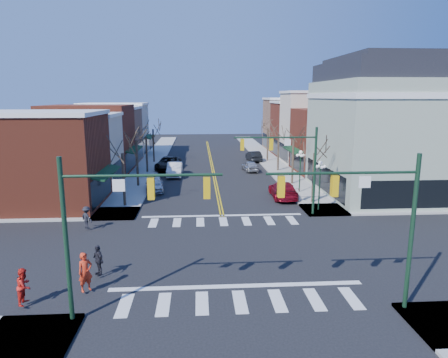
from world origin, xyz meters
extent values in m
plane|color=black|center=(0.00, 0.00, 0.00)|extent=(160.00, 160.00, 0.00)
cube|color=#9E9B93|center=(-8.75, 20.00, 0.07)|extent=(3.50, 70.00, 0.15)
cube|color=#9E9B93|center=(8.75, 20.00, 0.07)|extent=(3.50, 70.00, 0.15)
cube|color=maroon|center=(-15.50, 11.75, 4.00)|extent=(10.00, 8.50, 8.00)
cube|color=beige|center=(-15.50, 19.50, 3.75)|extent=(10.00, 7.00, 7.50)
cube|color=maroon|center=(-15.50, 27.50, 4.25)|extent=(10.00, 9.00, 8.50)
cube|color=#9F7158|center=(-15.50, 35.75, 3.90)|extent=(10.00, 7.50, 7.80)
cube|color=beige|center=(-15.50, 43.50, 4.10)|extent=(10.00, 8.00, 8.20)
cube|color=maroon|center=(15.50, 25.75, 4.00)|extent=(10.00, 8.50, 8.00)
cube|color=beige|center=(15.50, 33.50, 5.00)|extent=(10.00, 7.00, 10.00)
cube|color=maroon|center=(15.50, 41.00, 4.25)|extent=(10.00, 8.00, 8.50)
cube|color=#9F7158|center=(15.50, 49.00, 4.50)|extent=(10.00, 8.00, 9.00)
cube|color=#97A48E|center=(16.50, 14.50, 5.50)|extent=(12.00, 14.00, 11.00)
cube|color=white|center=(16.50, 14.50, 9.60)|extent=(12.25, 14.25, 0.50)
cube|color=black|center=(16.50, 14.50, 11.90)|extent=(11.40, 13.40, 1.80)
cube|color=black|center=(16.50, 14.50, 13.00)|extent=(9.80, 11.80, 0.60)
cylinder|color=#14331E|center=(-7.40, -7.40, 3.60)|extent=(0.20, 0.20, 7.20)
cylinder|color=#14331E|center=(-4.15, -7.40, 6.40)|extent=(6.50, 0.12, 0.12)
cube|color=gold|center=(-3.83, -7.40, 5.85)|extent=(0.28, 0.28, 0.90)
cube|color=gold|center=(-1.55, -7.40, 5.85)|extent=(0.28, 0.28, 0.90)
cylinder|color=#14331E|center=(7.40, -7.40, 3.60)|extent=(0.20, 0.20, 7.20)
cylinder|color=#14331E|center=(4.15, -7.40, 6.40)|extent=(6.50, 0.12, 0.12)
cube|color=gold|center=(3.83, -7.40, 5.85)|extent=(0.28, 0.28, 0.90)
cube|color=gold|center=(1.55, -7.40, 5.85)|extent=(0.28, 0.28, 0.90)
cylinder|color=#14331E|center=(7.40, 7.40, 3.60)|extent=(0.20, 0.20, 7.20)
cylinder|color=#14331E|center=(4.15, 7.40, 6.40)|extent=(6.50, 0.12, 0.12)
cube|color=gold|center=(3.83, 7.40, 5.85)|extent=(0.28, 0.28, 0.90)
cube|color=gold|center=(1.55, 7.40, 5.85)|extent=(0.28, 0.28, 0.90)
cylinder|color=#14331E|center=(8.20, 8.50, 2.00)|extent=(0.12, 0.12, 4.00)
sphere|color=white|center=(8.20, 8.50, 4.15)|extent=(0.36, 0.36, 0.36)
cylinder|color=#14331E|center=(8.20, 15.00, 2.00)|extent=(0.12, 0.12, 4.00)
sphere|color=white|center=(8.20, 15.00, 4.15)|extent=(0.36, 0.36, 0.36)
cylinder|color=#382B21|center=(-8.40, 11.00, 2.38)|extent=(0.24, 0.24, 4.76)
cylinder|color=#382B21|center=(-8.40, 19.00, 2.52)|extent=(0.24, 0.24, 5.04)
cylinder|color=#382B21|center=(-8.40, 27.00, 2.27)|extent=(0.24, 0.24, 4.55)
cylinder|color=#382B21|center=(-8.40, 35.00, 2.45)|extent=(0.24, 0.24, 4.90)
cylinder|color=#382B21|center=(8.40, 11.00, 2.31)|extent=(0.24, 0.24, 4.62)
cylinder|color=#382B21|center=(8.40, 19.00, 2.59)|extent=(0.24, 0.24, 5.18)
cylinder|color=#382B21|center=(8.40, 27.00, 2.42)|extent=(0.24, 0.24, 4.83)
cylinder|color=#382B21|center=(8.40, 35.00, 2.48)|extent=(0.24, 0.24, 4.97)
imported|color=silver|center=(-6.40, 16.76, 0.74)|extent=(2.24, 4.53, 1.48)
imported|color=silver|center=(-4.80, 24.63, 0.82)|extent=(1.76, 5.00, 1.65)
imported|color=black|center=(-5.89, 29.08, 0.85)|extent=(3.43, 6.35, 1.69)
imported|color=maroon|center=(6.15, 13.19, 0.79)|extent=(2.33, 5.46, 1.57)
imported|color=#AAABAF|center=(4.80, 27.30, 0.68)|extent=(2.05, 4.17, 1.37)
imported|color=black|center=(6.40, 35.35, 0.77)|extent=(2.06, 4.80, 1.54)
imported|color=red|center=(-7.47, -4.87, 1.13)|extent=(0.85, 0.82, 1.96)
imported|color=red|center=(-9.94, -5.96, 1.01)|extent=(0.67, 0.85, 1.73)
imported|color=black|center=(-7.30, -3.06, 0.98)|extent=(0.94, 1.00, 1.66)
imported|color=black|center=(-10.00, 4.82, 0.97)|extent=(1.20, 1.14, 1.63)
camera|label=1|loc=(-1.88, -23.43, 9.54)|focal=32.00mm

